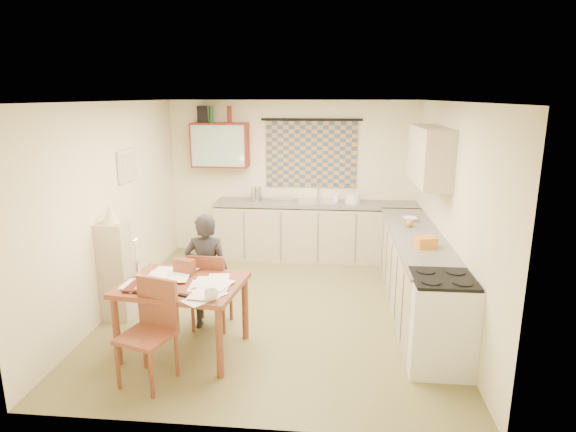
# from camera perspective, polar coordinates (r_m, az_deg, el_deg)

# --- Properties ---
(floor) EXTENTS (4.00, 4.50, 0.02)m
(floor) POSITION_cam_1_polar(r_m,az_deg,el_deg) (6.10, -1.27, -10.87)
(floor) COLOR olive
(floor) RESTS_ON ground
(ceiling) EXTENTS (4.00, 4.50, 0.02)m
(ceiling) POSITION_cam_1_polar(r_m,az_deg,el_deg) (5.53, -1.42, 13.52)
(ceiling) COLOR white
(ceiling) RESTS_ON floor
(wall_back) EXTENTS (4.00, 0.02, 2.50)m
(wall_back) POSITION_cam_1_polar(r_m,az_deg,el_deg) (7.89, 0.57, 4.49)
(wall_back) COLOR #F3EBC4
(wall_back) RESTS_ON floor
(wall_front) EXTENTS (4.00, 0.02, 2.50)m
(wall_front) POSITION_cam_1_polar(r_m,az_deg,el_deg) (3.55, -5.63, -7.69)
(wall_front) COLOR #F3EBC4
(wall_front) RESTS_ON floor
(wall_left) EXTENTS (0.02, 4.50, 2.50)m
(wall_left) POSITION_cam_1_polar(r_m,az_deg,el_deg) (6.25, -19.99, 1.07)
(wall_left) COLOR #F3EBC4
(wall_left) RESTS_ON floor
(wall_right) EXTENTS (0.02, 4.50, 2.50)m
(wall_right) POSITION_cam_1_polar(r_m,az_deg,el_deg) (5.81, 18.75, 0.25)
(wall_right) COLOR #F3EBC4
(wall_right) RESTS_ON floor
(window_blind) EXTENTS (1.45, 0.03, 1.05)m
(window_blind) POSITION_cam_1_polar(r_m,az_deg,el_deg) (7.78, 2.78, 7.31)
(window_blind) COLOR #324968
(window_blind) RESTS_ON wall_back
(curtain_rod) EXTENTS (1.60, 0.04, 0.04)m
(curtain_rod) POSITION_cam_1_polar(r_m,az_deg,el_deg) (7.71, 2.82, 11.35)
(curtain_rod) COLOR black
(curtain_rod) RESTS_ON wall_back
(wall_cabinet) EXTENTS (0.90, 0.34, 0.70)m
(wall_cabinet) POSITION_cam_1_polar(r_m,az_deg,el_deg) (7.82, -8.04, 8.33)
(wall_cabinet) COLOR maroon
(wall_cabinet) RESTS_ON wall_back
(wall_cabinet_glass) EXTENTS (0.84, 0.02, 0.64)m
(wall_cabinet_glass) POSITION_cam_1_polar(r_m,az_deg,el_deg) (7.66, -8.34, 8.20)
(wall_cabinet_glass) COLOR #99B2A5
(wall_cabinet_glass) RESTS_ON wall_back
(upper_cabinet_right) EXTENTS (0.34, 1.30, 0.70)m
(upper_cabinet_right) POSITION_cam_1_polar(r_m,az_deg,el_deg) (6.20, 16.42, 6.90)
(upper_cabinet_right) COLOR tan
(upper_cabinet_right) RESTS_ON wall_right
(framed_print) EXTENTS (0.04, 0.50, 0.40)m
(framed_print) POSITION_cam_1_polar(r_m,az_deg,el_deg) (6.51, -18.52, 5.73)
(framed_print) COLOR beige
(framed_print) RESTS_ON wall_left
(print_canvas) EXTENTS (0.01, 0.42, 0.32)m
(print_canvas) POSITION_cam_1_polar(r_m,az_deg,el_deg) (6.50, -18.31, 5.73)
(print_canvas) COLOR silver
(print_canvas) RESTS_ON wall_left
(counter_back) EXTENTS (3.30, 0.62, 0.92)m
(counter_back) POSITION_cam_1_polar(r_m,az_deg,el_deg) (7.74, 3.63, -1.79)
(counter_back) COLOR tan
(counter_back) RESTS_ON floor
(counter_right) EXTENTS (0.62, 2.95, 0.92)m
(counter_right) POSITION_cam_1_polar(r_m,az_deg,el_deg) (6.18, 14.90, -6.40)
(counter_right) COLOR tan
(counter_right) RESTS_ON floor
(stove) EXTENTS (0.60, 0.60, 0.93)m
(stove) POSITION_cam_1_polar(r_m,az_deg,el_deg) (4.91, 17.55, -11.98)
(stove) COLOR white
(stove) RESTS_ON floor
(sink) EXTENTS (0.61, 0.53, 0.10)m
(sink) POSITION_cam_1_polar(r_m,az_deg,el_deg) (7.64, 3.34, 1.31)
(sink) COLOR silver
(sink) RESTS_ON counter_back
(tap) EXTENTS (0.03, 0.03, 0.28)m
(tap) POSITION_cam_1_polar(r_m,az_deg,el_deg) (7.78, 3.63, 2.89)
(tap) COLOR silver
(tap) RESTS_ON counter_back
(dish_rack) EXTENTS (0.38, 0.33, 0.06)m
(dish_rack) POSITION_cam_1_polar(r_m,az_deg,el_deg) (7.66, -0.69, 1.91)
(dish_rack) COLOR silver
(dish_rack) RESTS_ON counter_back
(kettle) EXTENTS (0.20, 0.20, 0.24)m
(kettle) POSITION_cam_1_polar(r_m,az_deg,el_deg) (7.70, -3.78, 2.62)
(kettle) COLOR silver
(kettle) RESTS_ON counter_back
(mixing_bowl) EXTENTS (0.30, 0.30, 0.16)m
(mixing_bowl) POSITION_cam_1_polar(r_m,az_deg,el_deg) (7.61, 7.67, 2.10)
(mixing_bowl) COLOR white
(mixing_bowl) RESTS_ON counter_back
(soap_bottle) EXTENTS (0.13, 0.13, 0.19)m
(soap_bottle) POSITION_cam_1_polar(r_m,az_deg,el_deg) (7.65, 5.72, 2.32)
(soap_bottle) COLOR white
(soap_bottle) RESTS_ON counter_back
(bowl) EXTENTS (0.23, 0.23, 0.05)m
(bowl) POSITION_cam_1_polar(r_m,az_deg,el_deg) (6.70, 14.22, -0.35)
(bowl) COLOR white
(bowl) RESTS_ON counter_right
(orange_bag) EXTENTS (0.26, 0.21, 0.12)m
(orange_bag) POSITION_cam_1_polar(r_m,az_deg,el_deg) (5.57, 16.01, -3.00)
(orange_bag) COLOR orange
(orange_bag) RESTS_ON counter_right
(fruit_orange) EXTENTS (0.10, 0.10, 0.10)m
(fruit_orange) POSITION_cam_1_polar(r_m,az_deg,el_deg) (6.38, 14.20, -0.82)
(fruit_orange) COLOR orange
(fruit_orange) RESTS_ON counter_right
(speaker) EXTENTS (0.20, 0.23, 0.26)m
(speaker) POSITION_cam_1_polar(r_m,az_deg,el_deg) (7.86, -10.10, 11.79)
(speaker) COLOR black
(speaker) RESTS_ON wall_cabinet
(bottle_green) EXTENTS (0.09, 0.09, 0.26)m
(bottle_green) POSITION_cam_1_polar(r_m,az_deg,el_deg) (7.82, -9.09, 11.82)
(bottle_green) COLOR #195926
(bottle_green) RESTS_ON wall_cabinet
(bottle_brown) EXTENTS (0.08, 0.08, 0.26)m
(bottle_brown) POSITION_cam_1_polar(r_m,az_deg,el_deg) (7.76, -6.96, 11.88)
(bottle_brown) COLOR maroon
(bottle_brown) RESTS_ON wall_cabinet
(dining_table) EXTENTS (1.28, 1.04, 0.75)m
(dining_table) POSITION_cam_1_polar(r_m,az_deg,el_deg) (5.11, -12.23, -11.56)
(dining_table) COLOR brown
(dining_table) RESTS_ON floor
(chair_far) EXTENTS (0.42, 0.42, 0.90)m
(chair_far) POSITION_cam_1_polar(r_m,az_deg,el_deg) (5.59, -9.02, -10.23)
(chair_far) COLOR brown
(chair_far) RESTS_ON floor
(chair_near) EXTENTS (0.54, 0.54, 0.95)m
(chair_near) POSITION_cam_1_polar(r_m,az_deg,el_deg) (4.73, -16.18, -15.22)
(chair_near) COLOR brown
(chair_near) RESTS_ON floor
(person) EXTENTS (0.51, 0.35, 1.33)m
(person) POSITION_cam_1_polar(r_m,az_deg,el_deg) (5.44, -9.59, -6.53)
(person) COLOR black
(person) RESTS_ON floor
(shelf_stand) EXTENTS (0.32, 0.30, 1.16)m
(shelf_stand) POSITION_cam_1_polar(r_m,az_deg,el_deg) (5.98, -19.74, -6.17)
(shelf_stand) COLOR tan
(shelf_stand) RESTS_ON floor
(lampshade) EXTENTS (0.20, 0.20, 0.22)m
(lampshade) POSITION_cam_1_polar(r_m,az_deg,el_deg) (5.78, -20.30, 0.27)
(lampshade) COLOR beige
(lampshade) RESTS_ON shelf_stand
(letter_rack) EXTENTS (0.24, 0.16, 0.16)m
(letter_rack) POSITION_cam_1_polar(r_m,az_deg,el_deg) (5.17, -12.17, -5.85)
(letter_rack) COLOR brown
(letter_rack) RESTS_ON dining_table
(mug) EXTENTS (0.19, 0.19, 0.10)m
(mug) POSITION_cam_1_polar(r_m,az_deg,el_deg) (4.49, -9.08, -9.23)
(mug) COLOR white
(mug) RESTS_ON dining_table
(magazine) EXTENTS (0.22, 0.30, 0.03)m
(magazine) POSITION_cam_1_polar(r_m,az_deg,el_deg) (4.98, -18.48, -7.88)
(magazine) COLOR maroon
(magazine) RESTS_ON dining_table
(book) EXTENTS (0.35, 0.38, 0.02)m
(book) POSITION_cam_1_polar(r_m,az_deg,el_deg) (5.05, -17.30, -7.53)
(book) COLOR orange
(book) RESTS_ON dining_table
(orange_box) EXTENTS (0.12, 0.08, 0.04)m
(orange_box) POSITION_cam_1_polar(r_m,az_deg,el_deg) (4.84, -16.97, -8.34)
(orange_box) COLOR orange
(orange_box) RESTS_ON dining_table
(eyeglasses) EXTENTS (0.14, 0.08, 0.02)m
(eyeglasses) POSITION_cam_1_polar(r_m,az_deg,el_deg) (4.63, -12.16, -9.20)
(eyeglasses) COLOR black
(eyeglasses) RESTS_ON dining_table
(candle_holder) EXTENTS (0.07, 0.07, 0.18)m
(candle_holder) POSITION_cam_1_polar(r_m,az_deg,el_deg) (5.18, -17.46, -6.04)
(candle_holder) COLOR silver
(candle_holder) RESTS_ON dining_table
(candle) EXTENTS (0.03, 0.03, 0.22)m
(candle) POSITION_cam_1_polar(r_m,az_deg,el_deg) (5.12, -17.66, -3.93)
(candle) COLOR white
(candle) RESTS_ON dining_table
(candle_flame) EXTENTS (0.02, 0.02, 0.02)m
(candle_flame) POSITION_cam_1_polar(r_m,az_deg,el_deg) (5.08, -17.55, -2.63)
(candle_flame) COLOR #FFCC66
(candle_flame) RESTS_ON dining_table
(papers) EXTENTS (1.10, 1.03, 0.03)m
(papers) POSITION_cam_1_polar(r_m,az_deg,el_deg) (4.92, -11.70, -7.72)
(papers) COLOR white
(papers) RESTS_ON dining_table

